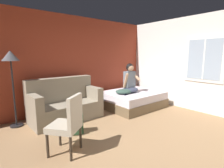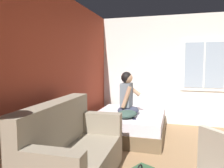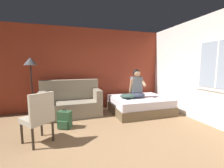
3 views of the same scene
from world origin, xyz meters
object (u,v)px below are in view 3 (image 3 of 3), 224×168
object	(u,v)px
throw_pillow	(128,96)
side_chair	(39,116)
floor_lamp	(31,67)
cell_phone	(128,99)
bed	(139,105)
backpack	(64,120)
couch	(71,102)
person_seated	(137,86)

from	to	relation	value
throw_pillow	side_chair	bearing A→B (deg)	-153.32
floor_lamp	cell_phone	bearing A→B (deg)	-16.57
throw_pillow	floor_lamp	xyz separation A→B (m)	(-2.73, 0.64, 0.88)
cell_phone	bed	bearing A→B (deg)	97.59
bed	cell_phone	distance (m)	0.56
bed	backpack	bearing A→B (deg)	-165.54
couch	throw_pillow	distance (m)	1.71
couch	throw_pillow	world-z (taller)	couch
floor_lamp	bed	bearing A→B (deg)	-10.99
side_chair	backpack	distance (m)	0.82
backpack	bed	bearing A→B (deg)	14.46
bed	person_seated	size ratio (longest dim) A/B	1.98
person_seated	cell_phone	bearing A→B (deg)	-150.06
person_seated	side_chair	bearing A→B (deg)	-155.16
backpack	floor_lamp	xyz separation A→B (m)	(-0.88, 1.19, 1.24)
floor_lamp	backpack	bearing A→B (deg)	-53.62
backpack	floor_lamp	size ratio (longest dim) A/B	0.27
couch	person_seated	distance (m)	2.05
couch	person_seated	world-z (taller)	person_seated
throw_pillow	bed	bearing A→B (deg)	4.59
throw_pillow	cell_phone	bearing A→B (deg)	-107.60
side_chair	person_seated	distance (m)	2.88
backpack	side_chair	bearing A→B (deg)	-126.27
bed	cell_phone	world-z (taller)	cell_phone
side_chair	floor_lamp	xyz separation A→B (m)	(-0.44, 1.79, 0.90)
cell_phone	floor_lamp	distance (m)	2.95
couch	backpack	bearing A→B (deg)	-101.41
throw_pillow	floor_lamp	bearing A→B (deg)	166.73
couch	backpack	size ratio (longest dim) A/B	3.76
backpack	throw_pillow	xyz separation A→B (m)	(1.85, 0.55, 0.36)
bed	backpack	xyz separation A→B (m)	(-2.26, -0.58, -0.04)
couch	side_chair	distance (m)	1.63
throw_pillow	floor_lamp	distance (m)	2.94
bed	couch	world-z (taller)	couch
person_seated	floor_lamp	xyz separation A→B (m)	(-3.04, 0.59, 0.59)
backpack	cell_phone	size ratio (longest dim) A/B	3.18
couch	backpack	world-z (taller)	couch
couch	backpack	distance (m)	0.94
side_chair	couch	bearing A→B (deg)	67.51
side_chair	cell_phone	distance (m)	2.45
couch	cell_phone	xyz separation A→B (m)	(1.62, -0.51, 0.09)
couch	person_seated	bearing A→B (deg)	-8.66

